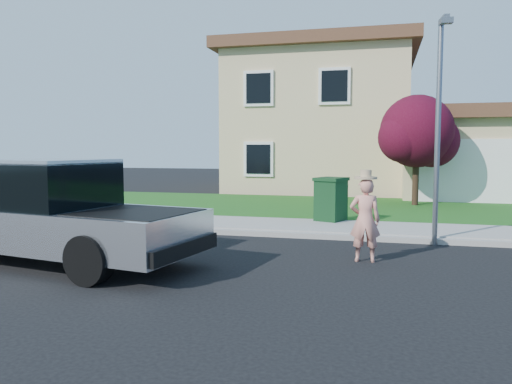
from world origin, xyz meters
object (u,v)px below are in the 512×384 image
street_lamp (439,119)px  pickup_truck (52,215)px  woman (365,218)px  ornamental_tree (418,135)px  trash_bin (331,199)px

street_lamp → pickup_truck: bearing=-160.4°
woman → street_lamp: 3.02m
woman → ornamental_tree: 9.19m
woman → ornamental_tree: size_ratio=0.44×
ornamental_tree → street_lamp: street_lamp is taller
trash_bin → street_lamp: street_lamp is taller
pickup_truck → woman: 5.65m
trash_bin → pickup_truck: bearing=-107.2°
pickup_truck → ornamental_tree: size_ratio=1.56×
pickup_truck → street_lamp: 7.85m
street_lamp → woman: bearing=-133.0°
woman → trash_bin: size_ratio=1.47×
ornamental_tree → street_lamp: bearing=-90.3°
woman → street_lamp: size_ratio=0.36×
pickup_truck → woman: pickup_truck is taller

